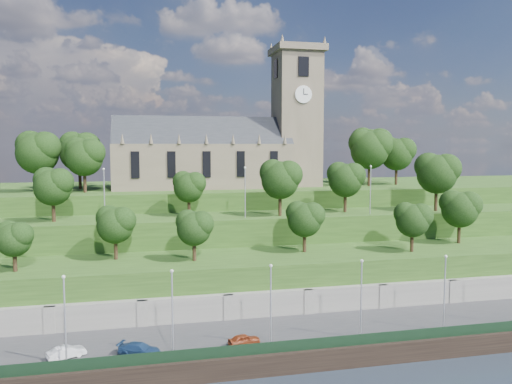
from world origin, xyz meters
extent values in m
plane|color=black|center=(0.00, 0.00, 0.00)|extent=(320.00, 320.00, 0.00)
cube|color=#2D2D30|center=(0.00, 6.00, 1.00)|extent=(160.00, 12.00, 2.00)
cube|color=black|center=(0.00, -0.05, 1.10)|extent=(160.00, 0.50, 2.20)
cube|color=black|center=(0.00, 0.60, 2.60)|extent=(160.00, 0.10, 1.20)
cube|color=slate|center=(0.00, 12.00, 2.50)|extent=(160.00, 2.00, 5.00)
cube|color=slate|center=(-25.00, 11.20, 2.50)|extent=(1.20, 0.60, 5.00)
cube|color=slate|center=(-15.00, 11.20, 2.50)|extent=(1.20, 0.60, 5.00)
cube|color=slate|center=(-5.00, 11.20, 2.50)|extent=(1.20, 0.60, 5.00)
cube|color=slate|center=(5.00, 11.20, 2.50)|extent=(1.20, 0.60, 5.00)
cube|color=slate|center=(15.00, 11.20, 2.50)|extent=(1.20, 0.60, 5.00)
cube|color=slate|center=(25.00, 11.20, 2.50)|extent=(1.20, 0.60, 5.00)
cube|color=#254517|center=(0.00, 18.00, 4.00)|extent=(160.00, 12.00, 8.00)
cube|color=#254517|center=(0.00, 29.00, 6.00)|extent=(160.00, 10.00, 12.00)
cube|color=#254517|center=(0.00, 50.00, 7.50)|extent=(160.00, 32.00, 15.00)
cube|color=brown|center=(-4.00, 46.00, 19.00)|extent=(32.00, 12.00, 8.00)
cube|color=#202328|center=(-4.00, 46.00, 23.00)|extent=(32.00, 10.18, 10.18)
cone|color=brown|center=(-18.00, 40.00, 23.90)|extent=(0.70, 0.70, 1.80)
cone|color=brown|center=(-13.33, 40.00, 23.90)|extent=(0.70, 0.70, 1.80)
cone|color=brown|center=(-8.67, 40.00, 23.90)|extent=(0.70, 0.70, 1.80)
cone|color=brown|center=(-4.00, 40.00, 23.90)|extent=(0.70, 0.70, 1.80)
cone|color=brown|center=(0.67, 40.00, 23.90)|extent=(0.70, 0.70, 1.80)
cone|color=brown|center=(5.33, 40.00, 23.90)|extent=(0.70, 0.70, 1.80)
cone|color=brown|center=(10.00, 40.00, 23.90)|extent=(0.70, 0.70, 1.80)
cube|color=black|center=(-16.00, 39.92, 19.50)|extent=(1.40, 0.25, 4.50)
cube|color=black|center=(-10.00, 39.92, 19.50)|extent=(1.40, 0.25, 4.50)
cube|color=black|center=(-4.00, 39.92, 19.50)|extent=(1.40, 0.25, 4.50)
cube|color=black|center=(2.00, 39.92, 19.50)|extent=(1.40, 0.25, 4.50)
cube|color=black|center=(8.00, 39.92, 19.50)|extent=(1.40, 0.25, 4.50)
cube|color=brown|center=(14.00, 46.00, 27.50)|extent=(8.00, 8.00, 25.00)
cube|color=brown|center=(14.00, 46.00, 40.60)|extent=(9.20, 9.20, 1.20)
cone|color=brown|center=(10.00, 42.00, 41.80)|extent=(0.80, 0.80, 1.60)
cone|color=brown|center=(10.00, 50.00, 41.80)|extent=(0.80, 0.80, 1.60)
cone|color=brown|center=(18.00, 42.00, 41.80)|extent=(0.80, 0.80, 1.60)
cone|color=brown|center=(18.00, 50.00, 41.80)|extent=(0.80, 0.80, 1.60)
cube|color=black|center=(14.00, 41.92, 37.00)|extent=(2.00, 0.25, 3.50)
cube|color=black|center=(14.00, 50.08, 37.00)|extent=(2.00, 0.25, 3.50)
cube|color=black|center=(9.92, 46.00, 37.00)|extent=(0.25, 2.00, 3.50)
cube|color=black|center=(18.08, 46.00, 37.00)|extent=(0.25, 2.00, 3.50)
cylinder|color=white|center=(14.00, 41.88, 32.00)|extent=(3.20, 0.30, 3.20)
cylinder|color=white|center=(18.12, 46.00, 32.00)|extent=(0.30, 3.20, 3.20)
cube|color=black|center=(14.00, 41.70, 32.50)|extent=(0.12, 0.05, 1.10)
cube|color=black|center=(14.40, 41.70, 32.00)|extent=(0.80, 0.05, 0.12)
cylinder|color=black|center=(-29.44, 16.00, 9.29)|extent=(0.47, 0.47, 2.58)
sphere|color=black|center=(-29.44, 16.00, 11.79)|extent=(4.02, 4.02, 4.02)
sphere|color=black|center=(-28.64, 15.60, 12.39)|extent=(3.01, 3.01, 3.01)
sphere|color=black|center=(-30.15, 16.50, 12.59)|extent=(2.81, 2.81, 2.81)
cylinder|color=black|center=(-18.29, 20.00, 9.51)|extent=(0.49, 0.49, 3.03)
sphere|color=black|center=(-18.29, 20.00, 12.44)|extent=(4.71, 4.71, 4.71)
sphere|color=black|center=(-17.35, 19.53, 13.14)|extent=(3.53, 3.53, 3.53)
sphere|color=black|center=(-19.11, 20.59, 13.38)|extent=(3.30, 3.30, 3.30)
cylinder|color=black|center=(-8.43, 17.00, 9.41)|extent=(0.49, 0.49, 2.83)
sphere|color=black|center=(-8.43, 17.00, 12.15)|extent=(4.40, 4.40, 4.40)
sphere|color=black|center=(-7.55, 16.56, 12.81)|extent=(3.30, 3.30, 3.30)
sphere|color=black|center=(-9.20, 17.55, 13.03)|extent=(3.08, 3.08, 3.08)
cylinder|color=black|center=(6.97, 19.00, 9.53)|extent=(0.50, 0.50, 3.05)
sphere|color=black|center=(6.97, 19.00, 12.48)|extent=(4.75, 4.75, 4.75)
sphere|color=black|center=(7.92, 18.52, 13.19)|extent=(3.56, 3.56, 3.56)
sphere|color=black|center=(6.14, 19.59, 13.43)|extent=(3.33, 3.33, 3.33)
cylinder|color=black|center=(21.63, 16.00, 9.49)|extent=(0.49, 0.49, 2.97)
sphere|color=black|center=(21.63, 16.00, 12.36)|extent=(4.62, 4.62, 4.62)
sphere|color=black|center=(22.56, 15.54, 13.05)|extent=(3.47, 3.47, 3.47)
sphere|color=black|center=(20.82, 16.58, 13.28)|extent=(3.23, 3.23, 3.23)
cylinder|color=black|center=(31.75, 20.00, 9.73)|extent=(0.51, 0.51, 3.46)
sphere|color=black|center=(31.75, 20.00, 13.07)|extent=(5.38, 5.38, 5.38)
sphere|color=black|center=(32.82, 19.46, 13.88)|extent=(4.03, 4.03, 4.03)
sphere|color=black|center=(30.81, 20.67, 14.15)|extent=(3.77, 3.77, 3.77)
cylinder|color=black|center=(-27.06, 28.00, 13.66)|extent=(0.51, 0.51, 3.33)
sphere|color=black|center=(-27.06, 28.00, 16.88)|extent=(5.17, 5.17, 5.17)
sphere|color=black|center=(-26.03, 27.48, 17.66)|extent=(3.88, 3.88, 3.88)
sphere|color=black|center=(-27.97, 28.65, 17.91)|extent=(3.62, 3.62, 3.62)
cylinder|color=black|center=(-7.95, 30.00, 13.48)|extent=(0.49, 0.49, 2.96)
sphere|color=black|center=(-7.95, 30.00, 16.34)|extent=(4.60, 4.60, 4.60)
sphere|color=black|center=(-7.03, 29.54, 17.03)|extent=(3.45, 3.45, 3.45)
sphere|color=black|center=(-8.76, 30.58, 17.26)|extent=(3.22, 3.22, 3.22)
cylinder|color=black|center=(5.63, 27.00, 13.86)|extent=(0.53, 0.53, 3.72)
sphere|color=black|center=(5.63, 27.00, 17.46)|extent=(5.79, 5.79, 5.79)
sphere|color=black|center=(6.79, 26.42, 18.33)|extent=(4.34, 4.34, 4.34)
sphere|color=black|center=(4.62, 27.72, 18.62)|extent=(4.05, 4.05, 4.05)
cylinder|color=black|center=(17.08, 29.00, 13.75)|extent=(0.52, 0.52, 3.49)
sphere|color=black|center=(17.08, 29.00, 17.12)|extent=(5.44, 5.44, 5.44)
sphere|color=black|center=(18.16, 28.46, 17.94)|extent=(4.08, 4.08, 4.08)
sphere|color=black|center=(16.12, 29.68, 18.21)|extent=(3.80, 3.80, 3.80)
cylinder|color=black|center=(32.14, 27.00, 14.06)|extent=(0.54, 0.54, 4.12)
sphere|color=black|center=(32.14, 27.00, 18.05)|extent=(6.42, 6.42, 6.42)
sphere|color=black|center=(33.42, 26.36, 19.01)|extent=(4.81, 4.81, 4.81)
sphere|color=black|center=(31.01, 27.80, 19.33)|extent=(4.49, 4.49, 4.49)
cylinder|color=black|center=(-31.64, 42.00, 17.19)|extent=(0.55, 0.55, 4.38)
sphere|color=black|center=(-31.64, 42.00, 21.43)|extent=(6.82, 6.82, 6.82)
sphere|color=black|center=(-30.28, 41.32, 22.45)|extent=(5.11, 5.11, 5.11)
sphere|color=black|center=(-32.83, 42.85, 22.79)|extent=(4.77, 4.77, 4.77)
cylinder|color=black|center=(-25.86, 48.00, 17.21)|extent=(0.56, 0.56, 4.41)
sphere|color=black|center=(-25.86, 48.00, 21.47)|extent=(6.86, 6.86, 6.86)
sphere|color=black|center=(-24.48, 47.31, 22.50)|extent=(5.15, 5.15, 5.15)
sphere|color=black|center=(-27.06, 48.86, 22.84)|extent=(4.80, 4.80, 4.80)
cylinder|color=black|center=(-24.13, 40.00, 16.95)|extent=(0.53, 0.53, 3.89)
sphere|color=black|center=(-24.13, 40.00, 20.71)|extent=(6.05, 6.05, 6.05)
sphere|color=black|center=(-22.92, 39.39, 21.62)|extent=(4.54, 4.54, 4.54)
sphere|color=black|center=(-25.19, 40.76, 21.92)|extent=(4.24, 4.24, 4.24)
cylinder|color=black|center=(27.29, 42.00, 17.32)|extent=(0.57, 0.57, 4.64)
sphere|color=black|center=(27.29, 42.00, 21.80)|extent=(7.22, 7.22, 7.22)
sphere|color=black|center=(28.74, 41.28, 22.89)|extent=(5.41, 5.41, 5.41)
sphere|color=black|center=(26.03, 42.90, 23.25)|extent=(5.05, 5.05, 5.05)
cylinder|color=black|center=(31.26, 50.00, 17.47)|extent=(0.58, 0.58, 4.94)
sphere|color=black|center=(31.26, 50.00, 22.25)|extent=(7.69, 7.69, 7.69)
sphere|color=black|center=(32.80, 49.23, 23.40)|extent=(5.77, 5.77, 5.77)
sphere|color=black|center=(29.92, 50.96, 23.79)|extent=(5.38, 5.38, 5.38)
cylinder|color=black|center=(34.00, 44.00, 17.03)|extent=(0.54, 0.54, 4.07)
sphere|color=black|center=(34.00, 44.00, 20.96)|extent=(6.33, 6.33, 6.33)
sphere|color=black|center=(35.27, 43.37, 21.91)|extent=(4.74, 4.74, 4.74)
sphere|color=black|center=(32.90, 44.79, 22.23)|extent=(4.43, 4.43, 4.43)
cylinder|color=#B2B2B7|center=(-22.00, 2.50, 6.17)|extent=(0.16, 0.16, 8.34)
sphere|color=silver|center=(-22.00, 2.50, 10.46)|extent=(0.36, 0.36, 0.36)
cylinder|color=#B2B2B7|center=(-12.00, 2.50, 6.17)|extent=(0.16, 0.16, 8.34)
sphere|color=silver|center=(-12.00, 2.50, 10.46)|extent=(0.36, 0.36, 0.36)
cylinder|color=#B2B2B7|center=(-2.00, 2.50, 6.17)|extent=(0.16, 0.16, 8.34)
sphere|color=silver|center=(-2.00, 2.50, 10.46)|extent=(0.36, 0.36, 0.36)
cylinder|color=#B2B2B7|center=(8.00, 2.50, 6.17)|extent=(0.16, 0.16, 8.34)
sphere|color=silver|center=(8.00, 2.50, 10.46)|extent=(0.36, 0.36, 0.36)
cylinder|color=#B2B2B7|center=(18.00, 2.50, 6.17)|extent=(0.16, 0.16, 8.34)
sphere|color=silver|center=(18.00, 2.50, 10.46)|extent=(0.36, 0.36, 0.36)
cylinder|color=#B2B2B7|center=(-20.00, 26.00, 15.67)|extent=(0.16, 0.16, 7.34)
sphere|color=silver|center=(-20.00, 26.00, 19.46)|extent=(0.36, 0.36, 0.36)
cylinder|color=#B2B2B7|center=(0.00, 26.00, 15.67)|extent=(0.16, 0.16, 7.34)
sphere|color=silver|center=(0.00, 26.00, 19.46)|extent=(0.36, 0.36, 0.36)
cylinder|color=#B2B2B7|center=(20.00, 26.00, 15.67)|extent=(0.16, 0.16, 7.34)
sphere|color=silver|center=(20.00, 26.00, 19.46)|extent=(0.36, 0.36, 0.36)
imported|color=maroon|center=(-4.65, 3.26, 2.58)|extent=(3.60, 2.04, 1.16)
imported|color=silver|center=(-22.21, 3.90, 2.59)|extent=(3.81, 2.64, 1.19)
imported|color=navy|center=(-15.24, 2.98, 2.62)|extent=(4.59, 3.34, 1.24)
camera|label=1|loc=(-14.28, -45.97, 22.67)|focal=35.00mm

